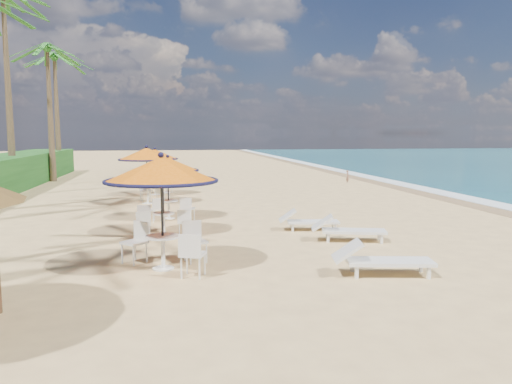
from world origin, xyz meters
TOP-DOWN VIEW (x-y plane):
  - ground at (0.00, 0.00)m, footprint 160.00×160.00m
  - foam_strip at (9.30, 10.00)m, footprint 1.20×140.00m
  - wetsand_band at (8.40, 10.00)m, footprint 1.40×140.00m
  - station_0 at (-4.65, -0.08)m, footprint 2.54×2.54m
  - station_1 at (-4.72, 3.84)m, footprint 2.18×2.18m
  - station_2 at (-4.52, 6.60)m, footprint 2.20×2.20m
  - station_3 at (-5.39, 10.79)m, footprint 2.44×2.44m
  - station_4 at (-5.09, 13.95)m, footprint 2.27×2.27m
  - lounger_near at (-0.09, -1.43)m, footprint 2.24×1.08m
  - lounger_mid at (0.42, 1.97)m, footprint 2.19×1.18m
  - lounger_far at (-0.24, 3.73)m, footprint 1.96×0.87m
  - palm_5 at (-13.12, 18.64)m, footprint 5.00×5.00m
  - palm_6 at (-11.76, 22.27)m, footprint 5.00×5.00m
  - palm_7 at (-12.45, 27.65)m, footprint 5.00×5.00m
  - person at (6.41, 17.91)m, footprint 0.30×0.36m

SIDE VIEW (x-z plane):
  - ground at x=0.00m, z-range 0.00..0.00m
  - foam_strip at x=9.30m, z-range -0.02..0.02m
  - wetsand_band at x=8.40m, z-range -0.01..0.01m
  - lounger_far at x=-0.24m, z-range -0.02..0.66m
  - lounger_mid at x=0.42m, z-range -0.02..0.73m
  - lounger_near at x=-0.09m, z-range -0.02..0.74m
  - person at x=6.41m, z-range 0.00..0.84m
  - station_1 at x=-4.72m, z-range 0.52..2.79m
  - station_4 at x=-5.09m, z-range 0.55..2.92m
  - station_2 at x=-4.52m, z-range 0.60..2.90m
  - station_0 at x=-4.65m, z-range 0.61..3.26m
  - station_3 at x=-5.39m, z-range 0.67..3.21m
  - palm_6 at x=-11.76m, z-range 3.53..12.12m
  - palm_7 at x=-12.45m, z-range 3.63..12.43m
  - palm_5 at x=-13.12m, z-range 4.55..15.48m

